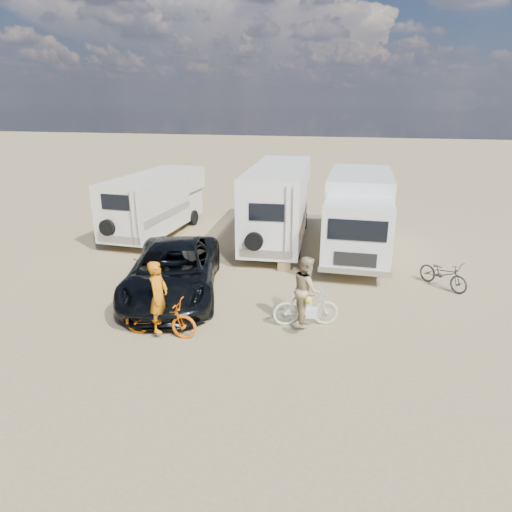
% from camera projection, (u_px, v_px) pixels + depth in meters
% --- Properties ---
extents(ground, '(140.00, 140.00, 0.00)m').
position_uv_depth(ground, '(215.00, 313.00, 13.19)').
color(ground, tan).
rests_on(ground, ground).
extents(rv_main, '(2.82, 7.73, 3.31)m').
position_uv_depth(rv_main, '(279.00, 205.00, 19.41)').
color(rv_main, white).
rests_on(rv_main, ground).
extents(rv_left, '(2.54, 6.45, 2.76)m').
position_uv_depth(rv_left, '(156.00, 205.00, 20.62)').
color(rv_left, white).
rests_on(rv_left, ground).
extents(box_truck, '(2.56, 7.42, 3.14)m').
position_uv_depth(box_truck, '(358.00, 216.00, 17.88)').
color(box_truck, silver).
rests_on(box_truck, ground).
extents(dark_suv, '(4.18, 6.41, 1.64)m').
position_uv_depth(dark_suv, '(173.00, 270.00, 14.21)').
color(dark_suv, black).
rests_on(dark_suv, ground).
extents(bike_man, '(2.02, 0.74, 1.05)m').
position_uv_depth(bike_man, '(160.00, 318.00, 11.74)').
color(bike_man, '#E65A03').
rests_on(bike_man, ground).
extents(bike_woman, '(1.91, 1.02, 1.11)m').
position_uv_depth(bike_woman, '(306.00, 307.00, 12.29)').
color(bike_woman, beige).
rests_on(bike_woman, ground).
extents(rider_man, '(0.47, 0.71, 1.92)m').
position_uv_depth(rider_man, '(159.00, 303.00, 11.60)').
color(rider_man, '#CA6C0C').
rests_on(rider_man, ground).
extents(rider_woman, '(0.92, 1.06, 1.84)m').
position_uv_depth(rider_woman, '(306.00, 295.00, 12.17)').
color(rider_woman, tan).
rests_on(rider_woman, ground).
extents(bike_parked, '(1.75, 1.74, 0.96)m').
position_uv_depth(bike_parked, '(443.00, 274.00, 14.85)').
color(bike_parked, '#272A27').
rests_on(bike_parked, ground).
extents(cooler, '(0.65, 0.56, 0.43)m').
position_uv_depth(cooler, '(165.00, 273.00, 15.65)').
color(cooler, '#1C627C').
rests_on(cooler, ground).
extents(crate, '(0.45, 0.45, 0.36)m').
position_uv_depth(crate, '(285.00, 265.00, 16.49)').
color(crate, olive).
rests_on(crate, ground).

